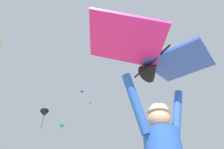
{
  "coord_description": "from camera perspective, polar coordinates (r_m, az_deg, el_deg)",
  "views": [
    {
      "loc": [
        -0.95,
        -1.91,
        0.67
      ],
      "look_at": [
        0.1,
        1.15,
        3.02
      ],
      "focal_mm": 32.93,
      "sensor_mm": 36.0,
      "label": 1
    }
  ],
  "objects": [
    {
      "name": "distant_kite_magenta_far_center",
      "position": [
        40.07,
        -6.01,
        -7.76
      ],
      "size": [
        0.63,
        0.68,
        0.35
      ],
      "color": "#DB2393"
    },
    {
      "name": "distant_kite_black_high_left",
      "position": [
        34.13,
        -18.29,
        -10.25
      ],
      "size": [
        1.74,
        1.84,
        3.22
      ],
      "color": "black"
    },
    {
      "name": "distant_kite_teal_mid_left",
      "position": [
        30.92,
        -13.83,
        -13.85
      ],
      "size": [
        1.12,
        1.11,
        1.83
      ],
      "color": "#19B2AD"
    },
    {
      "name": "held_stunt_kite",
      "position": [
        2.48,
        11.64,
        4.86
      ],
      "size": [
        1.81,
        1.08,
        0.4
      ],
      "color": "black"
    },
    {
      "name": "distant_kite_purple_overhead_distant",
      "position": [
        38.03,
        -8.3,
        -4.68
      ],
      "size": [
        0.62,
        0.61,
        0.28
      ],
      "color": "purple"
    },
    {
      "name": "distant_kite_teal_mid_right",
      "position": [
        26.71,
        8.68,
        7.38
      ],
      "size": [
        1.03,
        1.02,
        0.24
      ],
      "color": "#19B2AD"
    }
  ]
}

